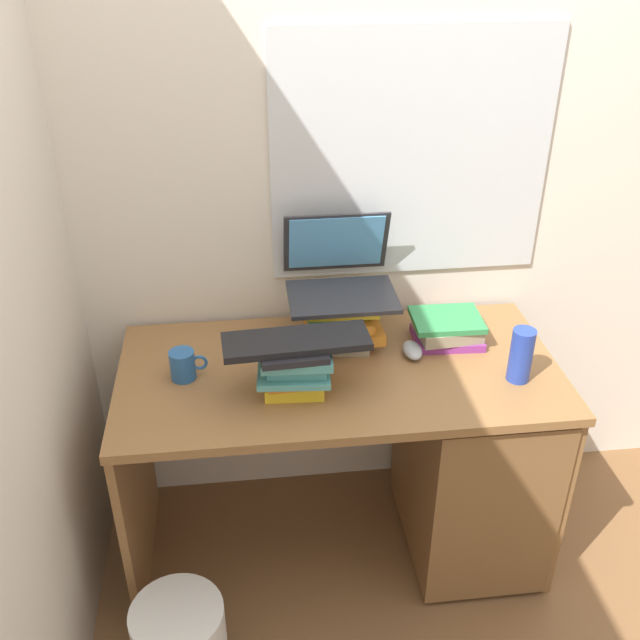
{
  "coord_description": "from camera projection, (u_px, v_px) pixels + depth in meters",
  "views": [
    {
      "loc": [
        -0.28,
        -1.84,
        2.04
      ],
      "look_at": [
        -0.06,
        -0.0,
        0.94
      ],
      "focal_mm": 40.82,
      "sensor_mm": 36.0,
      "label": 1
    }
  ],
  "objects": [
    {
      "name": "mug",
      "position": [
        183.0,
        365.0,
        2.19
      ],
      "size": [
        0.11,
        0.08,
        0.09
      ],
      "color": "#265999",
      "rests_on": "desk"
    },
    {
      "name": "wall_back",
      "position": [
        326.0,
        160.0,
        2.3
      ],
      "size": [
        6.0,
        0.06,
        2.6
      ],
      "color": "silver",
      "rests_on": "ground"
    },
    {
      "name": "water_bottle",
      "position": [
        521.0,
        355.0,
        2.16
      ],
      "size": [
        0.07,
        0.07,
        0.17
      ],
      "primitive_type": "cylinder",
      "color": "#263FA5",
      "rests_on": "desk"
    },
    {
      "name": "keyboard",
      "position": [
        296.0,
        341.0,
        2.07
      ],
      "size": [
        0.43,
        0.16,
        0.02
      ],
      "primitive_type": "cube",
      "rotation": [
        0.0,
        0.0,
        0.06
      ],
      "color": "black",
      "rests_on": "book_stack_keyboard_riser"
    },
    {
      "name": "computer_mouse",
      "position": [
        412.0,
        350.0,
        2.31
      ],
      "size": [
        0.06,
        0.1,
        0.04
      ],
      "primitive_type": "ellipsoid",
      "color": "#A5A8AD",
      "rests_on": "desk"
    },
    {
      "name": "laptop",
      "position": [
        340.0,
        274.0,
        2.32
      ],
      "size": [
        0.34,
        0.31,
        0.24
      ],
      "color": "#2D2D33",
      "rests_on": "book_stack_tall"
    },
    {
      "name": "book_stack_keyboard_riser",
      "position": [
        295.0,
        367.0,
        2.11
      ],
      "size": [
        0.23,
        0.19,
        0.16
      ],
      "color": "yellow",
      "rests_on": "desk"
    },
    {
      "name": "book_stack_tall",
      "position": [
        342.0,
        321.0,
        2.33
      ],
      "size": [
        0.25,
        0.2,
        0.17
      ],
      "color": "gray",
      "rests_on": "desk"
    },
    {
      "name": "wall_left",
      "position": [
        21.0,
        219.0,
        1.89
      ],
      "size": [
        0.05,
        6.0,
        2.6
      ],
      "primitive_type": "cube",
      "color": "beige",
      "rests_on": "ground"
    },
    {
      "name": "book_stack_side",
      "position": [
        447.0,
        329.0,
        2.37
      ],
      "size": [
        0.23,
        0.19,
        0.09
      ],
      "color": "#8C338C",
      "rests_on": "desk"
    },
    {
      "name": "ground_plane",
      "position": [
        336.0,
        541.0,
        2.64
      ],
      "size": [
        6.0,
        6.0,
        0.0
      ],
      "primitive_type": "plane",
      "color": "brown"
    },
    {
      "name": "desk",
      "position": [
        441.0,
        450.0,
        2.44
      ],
      "size": [
        1.37,
        0.67,
        0.76
      ],
      "color": "olive",
      "rests_on": "ground"
    }
  ]
}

